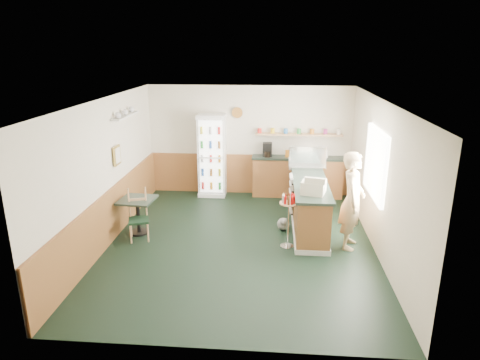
# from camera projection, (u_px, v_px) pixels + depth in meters

# --- Properties ---
(ground) EXTENTS (6.00, 6.00, 0.00)m
(ground) POSITION_uv_depth(u_px,v_px,m) (240.00, 243.00, 8.15)
(ground) COLOR black
(ground) RESTS_ON ground
(room_envelope) EXTENTS (5.04, 6.02, 2.72)m
(room_envelope) POSITION_uv_depth(u_px,v_px,m) (231.00, 156.00, 8.41)
(room_envelope) COLOR beige
(room_envelope) RESTS_ON ground
(service_counter) EXTENTS (0.68, 3.01, 1.01)m
(service_counter) POSITION_uv_depth(u_px,v_px,m) (308.00, 203.00, 8.93)
(service_counter) COLOR #94552F
(service_counter) RESTS_ON ground
(back_counter) EXTENTS (2.24, 0.42, 1.69)m
(back_counter) POSITION_uv_depth(u_px,v_px,m) (297.00, 175.00, 10.56)
(back_counter) COLOR #94552F
(back_counter) RESTS_ON ground
(drinks_fridge) EXTENTS (0.67, 0.55, 2.03)m
(drinks_fridge) POSITION_uv_depth(u_px,v_px,m) (212.00, 156.00, 10.53)
(drinks_fridge) COLOR white
(drinks_fridge) RESTS_ON ground
(display_case) EXTENTS (0.81, 0.42, 0.46)m
(display_case) POSITION_uv_depth(u_px,v_px,m) (307.00, 158.00, 9.42)
(display_case) COLOR silver
(display_case) RESTS_ON service_counter
(cash_register) EXTENTS (0.51, 0.53, 0.24)m
(cash_register) POSITION_uv_depth(u_px,v_px,m) (314.00, 187.00, 7.83)
(cash_register) COLOR beige
(cash_register) RESTS_ON service_counter
(shopkeeper) EXTENTS (0.57, 0.69, 1.82)m
(shopkeeper) POSITION_uv_depth(u_px,v_px,m) (352.00, 201.00, 7.76)
(shopkeeper) COLOR tan
(shopkeeper) RESTS_ON ground
(condiment_stand) EXTENTS (0.33, 0.33, 1.02)m
(condiment_stand) POSITION_uv_depth(u_px,v_px,m) (288.00, 212.00, 7.81)
(condiment_stand) COLOR silver
(condiment_stand) RESTS_ON ground
(newspaper_rack) EXTENTS (0.09, 0.40, 0.82)m
(newspaper_rack) POSITION_uv_depth(u_px,v_px,m) (291.00, 194.00, 8.94)
(newspaper_rack) COLOR black
(newspaper_rack) RESTS_ON ground
(cafe_table) EXTENTS (0.72, 0.72, 0.73)m
(cafe_table) POSITION_uv_depth(u_px,v_px,m) (138.00, 209.00, 8.44)
(cafe_table) COLOR black
(cafe_table) RESTS_ON ground
(cafe_chair) EXTENTS (0.47, 0.47, 1.00)m
(cafe_chair) POSITION_uv_depth(u_px,v_px,m) (139.00, 213.00, 8.24)
(cafe_chair) COLOR black
(cafe_chair) RESTS_ON ground
(dog_doorstop) EXTENTS (0.25, 0.33, 0.30)m
(dog_doorstop) POSITION_uv_depth(u_px,v_px,m) (283.00, 224.00, 8.69)
(dog_doorstop) COLOR gray
(dog_doorstop) RESTS_ON ground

